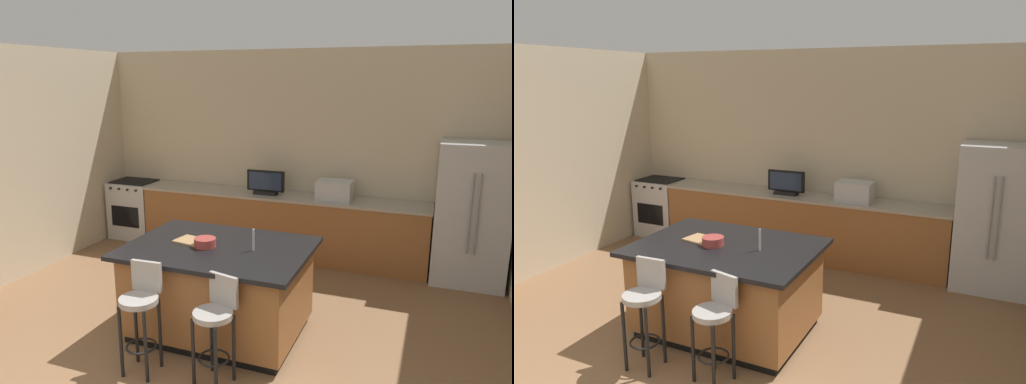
# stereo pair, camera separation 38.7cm
# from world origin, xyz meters

# --- Properties ---
(wall_back) EXTENTS (6.45, 0.12, 2.97)m
(wall_back) POSITION_xyz_m (0.00, 5.00, 1.49)
(wall_back) COLOR beige
(wall_back) RESTS_ON ground_plane
(counter_back) EXTENTS (4.23, 0.62, 0.92)m
(counter_back) POSITION_xyz_m (-0.08, 4.62, 0.46)
(counter_back) COLOR brown
(counter_back) RESTS_ON ground_plane
(kitchen_island) EXTENTS (1.82, 1.32, 0.93)m
(kitchen_island) POSITION_xyz_m (0.06, 2.27, 0.48)
(kitchen_island) COLOR black
(kitchen_island) RESTS_ON ground_plane
(refrigerator) EXTENTS (0.87, 0.73, 1.80)m
(refrigerator) POSITION_xyz_m (2.48, 4.57, 0.90)
(refrigerator) COLOR #B7BABF
(refrigerator) RESTS_ON ground_plane
(range_oven) EXTENTS (0.72, 0.63, 0.94)m
(range_oven) POSITION_xyz_m (-2.56, 4.62, 0.47)
(range_oven) COLOR #B7BABF
(range_oven) RESTS_ON ground_plane
(microwave) EXTENTS (0.48, 0.36, 0.27)m
(microwave) POSITION_xyz_m (0.73, 4.62, 1.06)
(microwave) COLOR #B7BABF
(microwave) RESTS_ON counter_back
(tv_monitor) EXTENTS (0.56, 0.16, 0.35)m
(tv_monitor) POSITION_xyz_m (-0.27, 4.57, 1.08)
(tv_monitor) COLOR black
(tv_monitor) RESTS_ON counter_back
(sink_faucet_back) EXTENTS (0.02, 0.02, 0.24)m
(sink_faucet_back) POSITION_xyz_m (-0.20, 4.72, 1.04)
(sink_faucet_back) COLOR #B2B2B7
(sink_faucet_back) RESTS_ON counter_back
(sink_faucet_island) EXTENTS (0.02, 0.02, 0.22)m
(sink_faucet_island) POSITION_xyz_m (0.43, 2.27, 1.04)
(sink_faucet_island) COLOR #B2B2B7
(sink_faucet_island) RESTS_ON kitchen_island
(bar_stool_left) EXTENTS (0.34, 0.34, 0.99)m
(bar_stool_left) POSITION_xyz_m (-0.29, 1.41, 0.60)
(bar_stool_left) COLOR gray
(bar_stool_left) RESTS_ON ground_plane
(bar_stool_right) EXTENTS (0.35, 0.37, 0.94)m
(bar_stool_right) POSITION_xyz_m (0.39, 1.50, 0.56)
(bar_stool_right) COLOR gray
(bar_stool_right) RESTS_ON ground_plane
(fruit_bowl) EXTENTS (0.22, 0.22, 0.09)m
(fruit_bowl) POSITION_xyz_m (-0.06, 2.21, 0.98)
(fruit_bowl) COLOR #993833
(fruit_bowl) RESTS_ON kitchen_island
(cell_phone) EXTENTS (0.12, 0.16, 0.01)m
(cell_phone) POSITION_xyz_m (-0.28, 2.27, 0.94)
(cell_phone) COLOR black
(cell_phone) RESTS_ON kitchen_island
(cutting_board) EXTENTS (0.35, 0.29, 0.02)m
(cutting_board) POSITION_xyz_m (-0.26, 2.30, 0.94)
(cutting_board) COLOR #A87F51
(cutting_board) RESTS_ON kitchen_island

